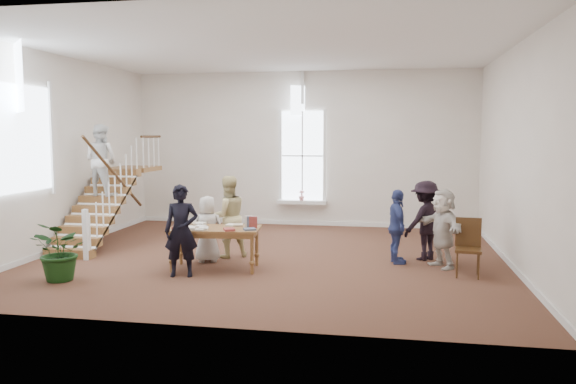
% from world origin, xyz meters
% --- Properties ---
extents(ground, '(10.00, 10.00, 0.00)m').
position_xyz_m(ground, '(0.00, 0.00, 0.00)').
color(ground, '#4B2A1D').
rests_on(ground, ground).
extents(room_shell, '(10.49, 10.00, 10.00)m').
position_xyz_m(room_shell, '(-0.00, 4.39, 0.40)').
color(room_shell, beige).
rests_on(room_shell, ground).
extents(staircase, '(1.10, 4.10, 2.92)m').
position_xyz_m(staircase, '(-4.34, 0.75, 1.62)').
color(staircase, brown).
rests_on(staircase, ground).
extents(library_table, '(1.87, 1.07, 0.89)m').
position_xyz_m(library_table, '(-0.92, -1.23, 0.75)').
color(library_table, brown).
rests_on(library_table, ground).
extents(police_officer, '(0.71, 0.55, 1.75)m').
position_xyz_m(police_officer, '(-1.35, -1.87, 0.88)').
color(police_officer, black).
rests_on(police_officer, ground).
extents(elderly_woman, '(0.76, 0.57, 1.40)m').
position_xyz_m(elderly_woman, '(-1.25, -0.62, 0.70)').
color(elderly_woman, beige).
rests_on(elderly_woman, ground).
extents(person_yellow, '(1.10, 1.05, 1.79)m').
position_xyz_m(person_yellow, '(-0.95, -0.12, 0.89)').
color(person_yellow, '#CFBE81').
rests_on(person_yellow, ground).
extents(woman_cluster_a, '(0.58, 0.97, 1.55)m').
position_xyz_m(woman_cluster_a, '(2.69, -0.08, 0.78)').
color(woman_cluster_a, navy).
rests_on(woman_cluster_a, ground).
extents(woman_cluster_b, '(1.24, 1.21, 1.70)m').
position_xyz_m(woman_cluster_b, '(3.29, 0.37, 0.85)').
color(woman_cluster_b, black).
rests_on(woman_cluster_b, ground).
extents(woman_cluster_c, '(1.13, 1.53, 1.61)m').
position_xyz_m(woman_cluster_c, '(3.59, -0.28, 0.80)').
color(woman_cluster_c, silver).
rests_on(woman_cluster_c, ground).
extents(floor_plant, '(1.26, 1.18, 1.11)m').
position_xyz_m(floor_plant, '(-3.40, -2.59, 0.56)').
color(floor_plant, '#123410').
rests_on(floor_plant, ground).
extents(side_chair, '(0.53, 0.53, 1.10)m').
position_xyz_m(side_chair, '(4.01, -0.86, 0.62)').
color(side_chair, '#3A200F').
rests_on(side_chair, ground).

